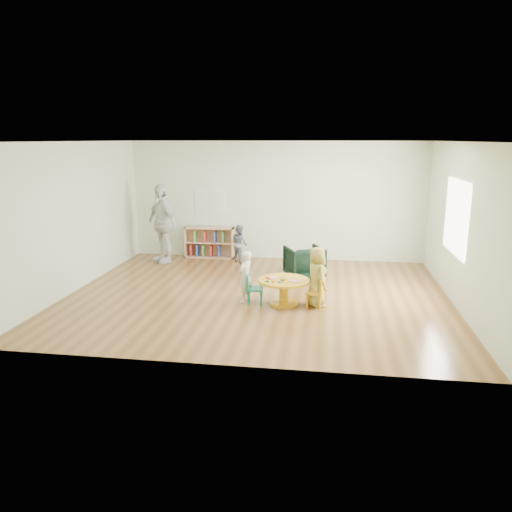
# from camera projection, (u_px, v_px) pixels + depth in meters

# --- Properties ---
(room) EXTENTS (7.10, 7.00, 2.80)m
(room) POSITION_uv_depth(u_px,v_px,m) (258.00, 194.00, 8.88)
(room) COLOR brown
(room) RESTS_ON ground
(activity_table) EXTENTS (0.90, 0.90, 0.49)m
(activity_table) POSITION_uv_depth(u_px,v_px,m) (284.00, 287.00, 8.73)
(activity_table) COLOR gold
(activity_table) RESTS_ON ground
(kid_chair_left) EXTENTS (0.31, 0.31, 0.53)m
(kid_chair_left) POSITION_uv_depth(u_px,v_px,m) (253.00, 288.00, 8.79)
(kid_chair_left) COLOR #16795B
(kid_chair_left) RESTS_ON ground
(kid_chair_right) EXTENTS (0.34, 0.34, 0.53)m
(kid_chair_right) POSITION_uv_depth(u_px,v_px,m) (318.00, 292.00, 8.56)
(kid_chair_right) COLOR gold
(kid_chair_right) RESTS_ON ground
(bookshelf) EXTENTS (1.20, 0.30, 0.75)m
(bookshelf) POSITION_uv_depth(u_px,v_px,m) (209.00, 243.00, 12.21)
(bookshelf) COLOR tan
(bookshelf) RESTS_ON ground
(alphabet_poster) EXTENTS (0.74, 0.01, 0.54)m
(alphabet_poster) POSITION_uv_depth(u_px,v_px,m) (210.00, 202.00, 12.11)
(alphabet_poster) COLOR white
(alphabet_poster) RESTS_ON ground
(armchair) EXTENTS (0.95, 0.96, 0.67)m
(armchair) POSITION_uv_depth(u_px,v_px,m) (304.00, 262.00, 10.41)
(armchair) COLOR black
(armchair) RESTS_ON ground
(child_left) EXTENTS (0.34, 0.40, 0.93)m
(child_left) POSITION_uv_depth(u_px,v_px,m) (245.00, 277.00, 8.83)
(child_left) COLOR silver
(child_left) RESTS_ON ground
(child_right) EXTENTS (0.52, 0.61, 1.06)m
(child_right) POSITION_uv_depth(u_px,v_px,m) (317.00, 277.00, 8.59)
(child_right) COLOR #F6F31B
(child_right) RESTS_ON ground
(toddler) EXTENTS (0.54, 0.54, 0.88)m
(toddler) POSITION_uv_depth(u_px,v_px,m) (239.00, 243.00, 11.75)
(toddler) COLOR #161A38
(toddler) RESTS_ON ground
(adult_caretaker) EXTENTS (1.12, 1.03, 1.84)m
(adult_caretaker) POSITION_uv_depth(u_px,v_px,m) (162.00, 223.00, 11.62)
(adult_caretaker) COLOR silver
(adult_caretaker) RESTS_ON ground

